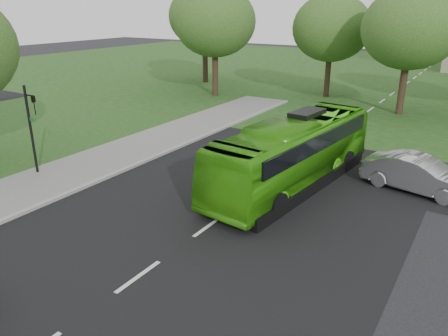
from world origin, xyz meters
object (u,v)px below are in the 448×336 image
at_px(tree_park_a, 215,22).
at_px(tree_park_b, 331,28).
at_px(traffic_light, 32,124).
at_px(tree_park_f, 205,16).
at_px(bus, 293,153).
at_px(sedan, 419,174).
at_px(tree_park_c, 411,28).

height_order(tree_park_a, tree_park_b, tree_park_a).
xyz_separation_m(tree_park_b, traffic_light, (-5.33, -27.30, -3.51)).
bearing_deg(tree_park_f, tree_park_b, -3.42).
bearing_deg(bus, traffic_light, -147.35).
relative_size(tree_park_b, tree_park_f, 0.89).
height_order(tree_park_a, traffic_light, tree_park_a).
xyz_separation_m(sedan, traffic_light, (-16.60, -8.00, 1.84)).
relative_size(tree_park_f, bus, 0.90).
distance_m(tree_park_a, tree_park_c, 16.59).
xyz_separation_m(tree_park_f, sedan, (25.63, -20.16, -6.15)).
xyz_separation_m(tree_park_b, bus, (6.03, -21.62, -4.59)).
relative_size(tree_park_a, bus, 0.87).
bearing_deg(traffic_light, tree_park_b, 74.82).
distance_m(tree_park_b, sedan, 22.99).
relative_size(bus, traffic_light, 2.51).
relative_size(tree_park_b, tree_park_c, 0.96).
xyz_separation_m(tree_park_a, traffic_light, (3.88, -22.29, -4.03)).
bearing_deg(traffic_light, sedan, 21.59).
bearing_deg(sedan, bus, 125.18).
bearing_deg(tree_park_b, sedan, -59.72).
height_order(tree_park_a, tree_park_c, tree_park_a).
distance_m(tree_park_f, sedan, 33.19).
height_order(tree_park_c, sedan, tree_park_c).
relative_size(tree_park_a, tree_park_b, 1.08).
height_order(tree_park_b, tree_park_f, tree_park_f).
bearing_deg(sedan, traffic_light, 127.11).
xyz_separation_m(tree_park_a, tree_park_c, (16.53, 1.36, -0.21)).
xyz_separation_m(tree_park_f, bus, (20.39, -22.48, -5.39)).
bearing_deg(tree_park_f, traffic_light, -72.22).
height_order(tree_park_f, bus, tree_park_f).
distance_m(tree_park_a, traffic_light, 22.99).
bearing_deg(tree_park_c, traffic_light, -118.14).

